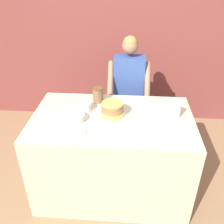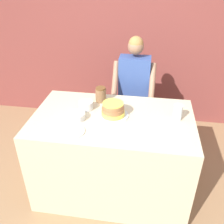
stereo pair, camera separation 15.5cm
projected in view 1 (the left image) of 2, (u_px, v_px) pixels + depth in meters
ground_plane at (109, 221)px, 2.54m from camera, size 14.00×14.00×0.00m
wall_back at (121, 39)px, 3.65m from camera, size 10.00×0.05×2.60m
counter at (112, 155)px, 2.69m from camera, size 1.59×0.95×0.96m
person_baker at (129, 86)px, 3.13m from camera, size 0.51×0.44×1.55m
cake at (113, 110)px, 2.44m from camera, size 0.31×0.31×0.14m
frosting_bowl_pink at (75, 117)px, 2.38m from camera, size 0.18×0.18×0.07m
frosting_bowl_white at (84, 106)px, 2.54m from camera, size 0.14×0.14×0.09m
drinking_glass at (176, 110)px, 2.41m from camera, size 0.08×0.08×0.16m
ceramic_plate at (75, 133)px, 2.20m from camera, size 0.21×0.21×0.01m
stoneware_jar at (98, 95)px, 2.68m from camera, size 0.11×0.11×0.16m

